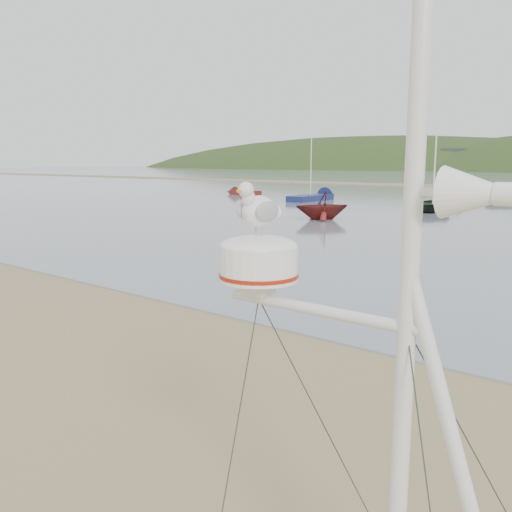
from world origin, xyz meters
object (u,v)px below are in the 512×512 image
Objects in this scene: dinghy_red_far at (239,192)px; boat_dark at (434,176)px; sailboat_blue_near at (321,197)px; boat_red at (322,193)px.

boat_dark is at bearing -14.43° from dinghy_red_far.
sailboat_blue_near reaches higher than boat_dark.
boat_red is at bearing -57.92° from sailboat_blue_near.
boat_dark is 13.41m from sailboat_blue_near.
dinghy_red_far is at bearing -177.59° from boat_red.
boat_red is 0.45× the size of sailboat_blue_near.
dinghy_red_far is at bearing 175.90° from sailboat_blue_near.
sailboat_blue_near is (-12.22, 5.08, -2.14)m from boat_dark.
sailboat_blue_near is at bearing 147.55° from boat_dark.
boat_dark is 0.69× the size of sailboat_blue_near.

